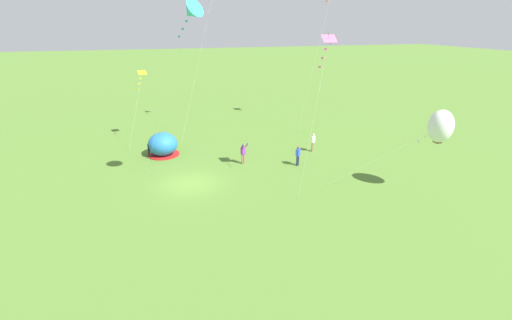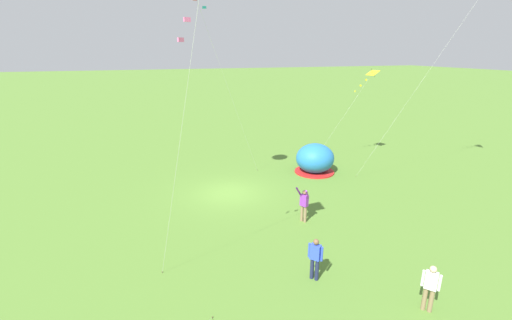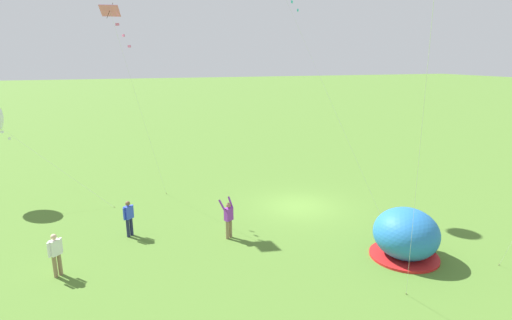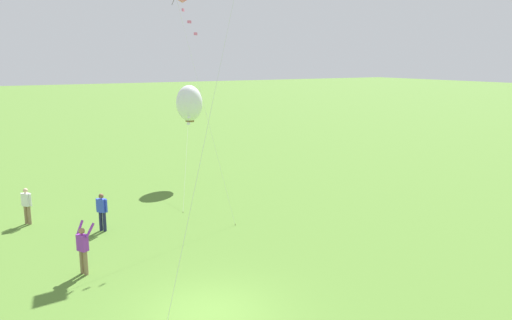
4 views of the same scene
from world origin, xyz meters
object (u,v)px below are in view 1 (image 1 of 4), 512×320
object	(u,v)px
kite_pink	(328,45)
kite_cyan	(191,12)
person_arms_raised	(243,153)
kite_white	(441,126)
person_near_tent	(313,142)
person_watching_sky	(298,155)
popup_tent	(163,145)
kite_yellow	(141,76)

from	to	relation	value
kite_pink	kite_cyan	distance (m)	8.68
person_arms_raised	kite_white	world-z (taller)	kite_white
kite_pink	person_near_tent	bearing A→B (deg)	157.62
person_watching_sky	popup_tent	bearing A→B (deg)	-118.08
kite_white	person_arms_raised	bearing A→B (deg)	-128.11
kite_white	kite_yellow	size ratio (longest dim) A/B	0.99
person_arms_raised	kite_yellow	distance (m)	13.03
person_watching_sky	kite_pink	bearing A→B (deg)	-0.82
kite_pink	kite_yellow	bearing A→B (deg)	-140.34
popup_tent	person_near_tent	size ratio (longest dim) A/B	1.63
kite_yellow	kite_pink	world-z (taller)	kite_pink
kite_white	kite_pink	bearing A→B (deg)	-114.99
popup_tent	kite_pink	size ratio (longest dim) A/B	0.26
person_watching_sky	kite_cyan	distance (m)	14.07
person_near_tent	kite_yellow	world-z (taller)	kite_yellow
person_watching_sky	person_arms_raised	distance (m)	4.62
popup_tent	kite_yellow	xyz separation A→B (m)	(-4.84, -1.29, 5.45)
kite_yellow	kite_pink	size ratio (longest dim) A/B	0.67
person_watching_sky	kite_white	size ratio (longest dim) A/B	0.24
kite_white	kite_pink	world-z (taller)	kite_pink
person_near_tent	kite_yellow	bearing A→B (deg)	-117.85
kite_white	kite_pink	distance (m)	9.26
person_near_tent	kite_cyan	xyz separation A→B (m)	(5.70, -11.17, 10.86)
person_near_tent	kite_white	distance (m)	11.52
kite_cyan	popup_tent	bearing A→B (deg)	-165.07
kite_white	kite_cyan	size ratio (longest dim) A/B	0.56
popup_tent	kite_yellow	world-z (taller)	kite_yellow
kite_yellow	popup_tent	bearing A→B (deg)	14.95
person_watching_sky	kite_cyan	size ratio (longest dim) A/B	0.14
kite_white	kite_pink	size ratio (longest dim) A/B	0.66
person_near_tent	kite_yellow	distance (m)	17.58
person_near_tent	kite_cyan	distance (m)	16.59
popup_tent	kite_white	bearing A→B (deg)	53.94
popup_tent	kite_white	distance (m)	22.29
kite_white	kite_cyan	distance (m)	17.47
person_near_tent	person_watching_sky	xyz separation A→B (m)	(2.79, -2.70, 0.00)
popup_tent	person_near_tent	distance (m)	13.80
kite_white	kite_cyan	world-z (taller)	kite_cyan
kite_white	popup_tent	bearing A→B (deg)	-126.06
popup_tent	person_arms_raised	distance (m)	7.65
person_arms_raised	kite_pink	world-z (taller)	kite_pink
popup_tent	person_arms_raised	world-z (taller)	popup_tent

